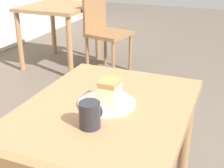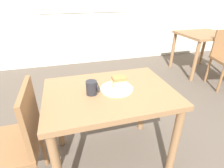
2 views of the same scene
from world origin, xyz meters
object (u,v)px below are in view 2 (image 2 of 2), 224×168
object	(u,v)px
dining_table_near	(110,104)
cake_slice	(119,83)
plate	(117,89)
dining_table_far	(203,40)
chair_near_window	(16,141)
coffee_mug	(92,88)

from	to	relation	value
dining_table_near	cake_slice	distance (m)	0.19
dining_table_near	plate	world-z (taller)	plate
dining_table_near	dining_table_far	size ratio (longest dim) A/B	1.17
dining_table_near	cake_slice	world-z (taller)	cake_slice
plate	chair_near_window	bearing A→B (deg)	-172.29
cake_slice	coffee_mug	distance (m)	0.21
chair_near_window	plate	size ratio (longest dim) A/B	3.57
dining_table_far	coffee_mug	xyz separation A→B (m)	(-2.31, -1.53, 0.17)
plate	coffee_mug	size ratio (longest dim) A/B	2.42
dining_table_far	plate	distance (m)	2.61
chair_near_window	plate	bearing A→B (deg)	97.71
dining_table_far	plate	xyz separation A→B (m)	(-2.12, -1.51, 0.12)
cake_slice	dining_table_far	bearing A→B (deg)	35.93
dining_table_near	coffee_mug	distance (m)	0.22
cake_slice	chair_near_window	bearing A→B (deg)	-173.13
plate	coffee_mug	world-z (taller)	coffee_mug
chair_near_window	cake_slice	xyz separation A→B (m)	(0.76, 0.09, 0.29)
plate	cake_slice	world-z (taller)	cake_slice
dining_table_far	chair_near_window	distance (m)	3.29
plate	dining_table_far	bearing A→B (deg)	35.58
coffee_mug	plate	bearing A→B (deg)	4.50
dining_table_near	plate	bearing A→B (deg)	5.63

